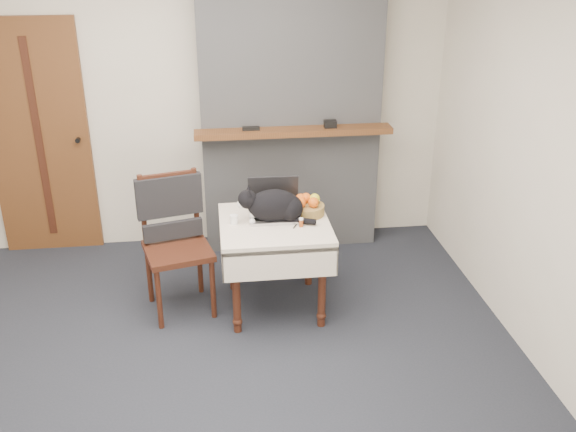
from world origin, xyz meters
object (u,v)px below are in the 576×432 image
at_px(cream_jar, 234,219).
at_px(cat, 275,206).
at_px(side_table, 275,236).
at_px(fruit_basket, 307,207).
at_px(laptop, 274,206).
at_px(door, 40,140).
at_px(chair, 173,224).
at_px(pill_bottle, 301,222).

bearing_deg(cream_jar, cat, 2.56).
bearing_deg(side_table, fruit_basket, 23.86).
bearing_deg(laptop, cat, -90.77).
bearing_deg(cat, laptop, 89.64).
xyz_separation_m(door, chair, (1.12, -1.09, -0.34)).
bearing_deg(pill_bottle, side_table, 150.09).
height_order(door, chair, door).
xyz_separation_m(pill_bottle, fruit_basket, (0.07, 0.21, 0.02)).
bearing_deg(cream_jar, fruit_basket, 11.02).
bearing_deg(laptop, cream_jar, -157.69).
xyz_separation_m(laptop, chair, (-0.73, 0.03, -0.11)).
height_order(cream_jar, fruit_basket, fruit_basket).
height_order(side_table, cat, cat).
height_order(door, cat, door).
xyz_separation_m(door, cream_jar, (1.56, -1.23, -0.27)).
distance_m(door, chair, 1.60).
distance_m(cream_jar, fruit_basket, 0.55).
bearing_deg(pill_bottle, cat, 144.43).
bearing_deg(chair, door, 121.94).
bearing_deg(laptop, fruit_basket, -1.62).
bearing_deg(pill_bottle, chair, 164.36).
bearing_deg(door, chair, -44.05).
height_order(side_table, cream_jar, cream_jar).
distance_m(pill_bottle, chair, 0.94).
distance_m(fruit_basket, chair, 0.98).
relative_size(cream_jar, pill_bottle, 1.00).
xyz_separation_m(cat, cream_jar, (-0.30, -0.01, -0.08)).
xyz_separation_m(cream_jar, pill_bottle, (0.46, -0.11, 0.00)).
xyz_separation_m(cat, pill_bottle, (0.17, -0.12, -0.08)).
relative_size(side_table, pill_bottle, 11.97).
bearing_deg(pill_bottle, cream_jar, 166.93).
distance_m(side_table, cream_jar, 0.32).
relative_size(laptop, chair, 0.36).
xyz_separation_m(door, side_table, (1.85, -1.24, -0.41)).
xyz_separation_m(side_table, cat, (0.01, 0.02, 0.23)).
relative_size(laptop, pill_bottle, 5.77).
xyz_separation_m(cat, chair, (-0.73, 0.13, -0.16)).
height_order(cat, pill_bottle, cat).
distance_m(cat, pill_bottle, 0.22).
xyz_separation_m(laptop, cat, (-0.00, -0.10, 0.05)).
bearing_deg(fruit_basket, chair, 177.69).
distance_m(door, laptop, 2.18).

